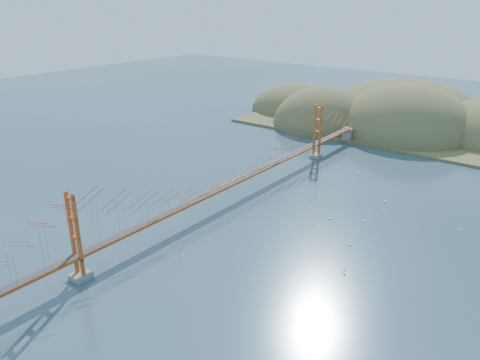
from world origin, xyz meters
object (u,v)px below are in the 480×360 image
Objects in this scene: sailboat_0 at (314,223)px; sailboat_1 at (384,201)px; bridge at (231,163)px; sailboat_2 at (350,244)px.

sailboat_1 is (5.49, 14.90, 0.02)m from sailboat_0.
sailboat_1 is (21.10, 15.94, -6.85)m from bridge.
bridge reaches higher than sailboat_0.
sailboat_2 is (22.96, -1.73, -6.86)m from bridge.
sailboat_0 is at bearing 159.39° from sailboat_2.
bridge is 162.74× the size of sailboat_0.
bridge is 24.02m from sailboat_2.
sailboat_2 is 17.76m from sailboat_1.
sailboat_2 is 0.99× the size of sailboat_1.
sailboat_0 is 0.83× the size of sailboat_2.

